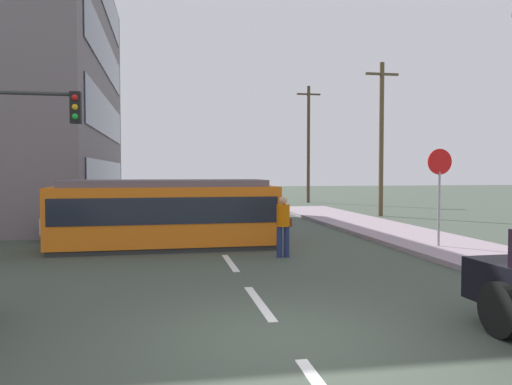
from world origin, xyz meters
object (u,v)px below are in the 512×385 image
object	(u,v)px
parked_sedan_mid	(79,218)
utility_pole_mid	(381,136)
traffic_light_mast	(28,138)
pedestrian_crossing	(283,223)
stop_sign	(439,177)
streetcar_tram	(166,213)
utility_pole_far	(308,142)
city_bus	(180,199)

from	to	relation	value
parked_sedan_mid	utility_pole_mid	xyz separation A→B (m)	(14.33, 5.09, 3.55)
traffic_light_mast	pedestrian_crossing	bearing A→B (deg)	-6.50
stop_sign	streetcar_tram	bearing A→B (deg)	165.45
parked_sedan_mid	utility_pole_far	bearing A→B (deg)	50.53
utility_pole_far	utility_pole_mid	bearing A→B (deg)	-87.42
city_bus	pedestrian_crossing	distance (m)	10.35
streetcar_tram	utility_pole_mid	distance (m)	14.69
city_bus	streetcar_tram	bearing A→B (deg)	-95.02
streetcar_tram	pedestrian_crossing	bearing A→B (deg)	-36.65
parked_sedan_mid	utility_pole_mid	distance (m)	15.62
city_bus	utility_pole_mid	xyz separation A→B (m)	(10.47, 1.36, 3.11)
streetcar_tram	traffic_light_mast	xyz separation A→B (m)	(-3.55, -1.59, 2.14)
utility_pole_far	pedestrian_crossing	bearing A→B (deg)	-107.90
city_bus	pedestrian_crossing	size ratio (longest dim) A/B	3.29
streetcar_tram	utility_pole_far	world-z (taller)	utility_pole_far
city_bus	parked_sedan_mid	distance (m)	5.39
stop_sign	traffic_light_mast	distance (m)	11.57
stop_sign	pedestrian_crossing	bearing A→B (deg)	-176.60
pedestrian_crossing	traffic_light_mast	world-z (taller)	traffic_light_mast
pedestrian_crossing	stop_sign	size ratio (longest dim) A/B	0.58
utility_pole_mid	city_bus	bearing A→B (deg)	-172.62
streetcar_tram	utility_pole_far	bearing A→B (deg)	62.88
pedestrian_crossing	parked_sedan_mid	distance (m)	8.96
parked_sedan_mid	city_bus	bearing A→B (deg)	44.01
pedestrian_crossing	utility_pole_mid	xyz separation A→B (m)	(7.98, 11.41, 3.23)
streetcar_tram	stop_sign	world-z (taller)	stop_sign
traffic_light_mast	utility_pole_far	size ratio (longest dim) A/B	0.53
stop_sign	utility_pole_far	world-z (taller)	utility_pole_far
streetcar_tram	utility_pole_mid	bearing A→B (deg)	39.08
parked_sedan_mid	utility_pole_far	world-z (taller)	utility_pole_far
pedestrian_crossing	utility_pole_far	distance (m)	24.52
city_bus	pedestrian_crossing	bearing A→B (deg)	-76.09
pedestrian_crossing	stop_sign	xyz separation A→B (m)	(4.81, 0.29, 1.25)
utility_pole_mid	utility_pole_far	bearing A→B (deg)	92.58
traffic_light_mast	utility_pole_mid	distance (m)	18.17
parked_sedan_mid	traffic_light_mast	distance (m)	6.14
city_bus	utility_pole_far	distance (m)	16.76
city_bus	utility_pole_far	xyz separation A→B (m)	(9.94, 13.04, 3.46)
utility_pole_mid	utility_pole_far	world-z (taller)	utility_pole_far
city_bus	pedestrian_crossing	xyz separation A→B (m)	(2.49, -10.05, -0.12)
streetcar_tram	traffic_light_mast	bearing A→B (deg)	-155.84
traffic_light_mast	utility_pole_far	distance (m)	26.47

